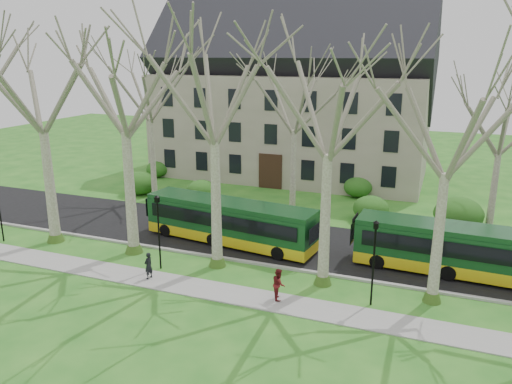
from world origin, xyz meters
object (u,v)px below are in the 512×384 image
bus_follow (462,250)px  pedestrian_a (148,266)px  pedestrian_b (279,284)px  bus_lead (230,221)px

bus_follow → pedestrian_a: bus_follow is taller
pedestrian_a → pedestrian_b: (7.40, 0.32, 0.05)m
pedestrian_b → bus_follow: bearing=-78.0°
pedestrian_a → pedestrian_b: 7.41m
bus_follow → pedestrian_b: bus_follow is taller
bus_lead → pedestrian_a: bus_lead is taller
bus_lead → pedestrian_b: bus_lead is taller
bus_lead → pedestrian_b: (5.45, -6.23, -0.64)m
pedestrian_a → pedestrian_b: size_ratio=0.93×
pedestrian_a → bus_follow: bearing=123.2°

